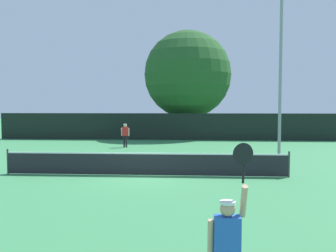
% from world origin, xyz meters
% --- Properties ---
extents(ground_plane, '(120.00, 120.00, 0.00)m').
position_xyz_m(ground_plane, '(0.00, 0.00, 0.00)').
color(ground_plane, '#387F4C').
extents(tennis_net, '(11.94, 0.08, 1.07)m').
position_xyz_m(tennis_net, '(0.00, 0.00, 0.51)').
color(tennis_net, '#232328').
rests_on(tennis_net, ground).
extents(perimeter_fence, '(29.05, 0.12, 2.25)m').
position_xyz_m(perimeter_fence, '(0.00, 15.48, 1.13)').
color(perimeter_fence, black).
rests_on(perimeter_fence, ground).
extents(player_serving, '(0.68, 0.38, 2.42)m').
position_xyz_m(player_serving, '(2.45, -9.76, 1.05)').
color(player_serving, blue).
rests_on(player_serving, ground).
extents(player_receiving, '(0.57, 0.24, 1.63)m').
position_xyz_m(player_receiving, '(-2.64, 9.93, 1.00)').
color(player_receiving, red).
rests_on(player_receiving, ground).
extents(tennis_ball, '(0.07, 0.07, 0.07)m').
position_xyz_m(tennis_ball, '(2.43, 2.11, 0.03)').
color(tennis_ball, '#CCE033').
rests_on(tennis_ball, ground).
extents(light_pole, '(1.18, 0.28, 9.41)m').
position_xyz_m(light_pole, '(7.18, 6.82, 5.28)').
color(light_pole, gray).
rests_on(light_pole, ground).
extents(large_tree, '(8.03, 8.03, 9.77)m').
position_xyz_m(large_tree, '(1.62, 18.66, 5.75)').
color(large_tree, brown).
rests_on(large_tree, ground).
extents(parked_car_near, '(2.20, 4.33, 1.69)m').
position_xyz_m(parked_car_near, '(-8.05, 23.60, 0.78)').
color(parked_car_near, red).
rests_on(parked_car_near, ground).
extents(parked_car_mid, '(2.02, 4.25, 1.69)m').
position_xyz_m(parked_car_mid, '(1.63, 20.56, 0.78)').
color(parked_car_mid, '#B7B7BC').
rests_on(parked_car_mid, ground).
extents(parked_car_far, '(2.09, 4.28, 1.69)m').
position_xyz_m(parked_car_far, '(9.95, 22.11, 0.78)').
color(parked_car_far, '#B7B7BC').
rests_on(parked_car_far, ground).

